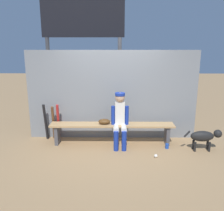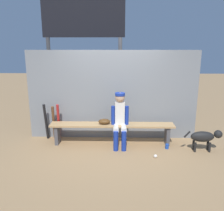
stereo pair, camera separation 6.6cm
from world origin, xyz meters
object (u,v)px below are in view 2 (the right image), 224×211
(dugout_bench, at_px, (112,128))
(baseball, at_px, (155,156))
(baseball_glove, at_px, (104,121))
(scoreboard, at_px, (86,32))
(dog, at_px, (205,137))
(bat_aluminum_red, at_px, (59,122))
(bat_wood_dark, at_px, (54,123))
(cup_on_ground, at_px, (167,146))
(bat_aluminum_black, at_px, (46,122))
(player_seated, at_px, (120,118))
(cup_on_bench, at_px, (117,121))

(dugout_bench, distance_m, baseball, 1.23)
(baseball_glove, xyz_separation_m, scoreboard, (-0.52, 1.03, 2.08))
(baseball, distance_m, dog, 1.23)
(baseball_glove, distance_m, bat_aluminum_red, 1.19)
(bat_aluminum_red, xyz_separation_m, bat_wood_dark, (-0.13, 0.01, -0.02))
(baseball, relative_size, cup_on_ground, 0.67)
(bat_aluminum_black, height_order, cup_on_ground, bat_aluminum_black)
(bat_wood_dark, distance_m, bat_aluminum_black, 0.19)
(player_seated, relative_size, bat_wood_dark, 1.42)
(bat_aluminum_red, xyz_separation_m, cup_on_ground, (2.60, -0.52, -0.40))
(bat_aluminum_black, relative_size, cup_on_bench, 8.39)
(player_seated, bearing_deg, bat_aluminum_red, 166.26)
(bat_aluminum_red, bearing_deg, bat_wood_dark, 177.03)
(player_seated, xyz_separation_m, cup_on_ground, (1.08, -0.15, -0.63))
(dugout_bench, bearing_deg, cup_on_bench, 25.46)
(bat_wood_dark, bearing_deg, bat_aluminum_red, -2.97)
(cup_on_ground, distance_m, cup_on_bench, 1.29)
(baseball_glove, height_order, scoreboard, scoreboard)
(dog, bearing_deg, baseball_glove, 171.04)
(bat_wood_dark, height_order, baseball, bat_wood_dark)
(dugout_bench, relative_size, scoreboard, 0.78)
(baseball_glove, distance_m, bat_wood_dark, 1.31)
(cup_on_ground, xyz_separation_m, dog, (0.80, -0.10, 0.28))
(bat_wood_dark, xyz_separation_m, cup_on_bench, (1.58, -0.21, 0.12))
(bat_wood_dark, distance_m, dog, 3.58)
(scoreboard, xyz_separation_m, dog, (2.76, -1.38, -2.30))
(baseball, bearing_deg, bat_aluminum_red, 156.59)
(cup_on_ground, xyz_separation_m, cup_on_bench, (-1.15, 0.31, 0.50))
(player_seated, bearing_deg, dog, -7.31)
(baseball_glove, distance_m, baseball, 1.43)
(dugout_bench, distance_m, bat_aluminum_red, 1.36)
(dugout_bench, height_order, bat_wood_dark, bat_wood_dark)
(dog, bearing_deg, cup_on_bench, 168.16)
(bat_aluminum_black, bearing_deg, baseball, -20.56)
(bat_wood_dark, relative_size, bat_aluminum_black, 0.95)
(player_seated, xyz_separation_m, bat_aluminum_red, (-1.52, 0.37, -0.23))
(bat_aluminum_red, bearing_deg, dog, -10.21)
(player_seated, relative_size, dog, 1.48)
(bat_wood_dark, bearing_deg, dog, -9.95)
(baseball, bearing_deg, cup_on_ground, 54.22)
(bat_aluminum_black, xyz_separation_m, scoreboard, (0.95, 0.78, 2.18))
(dugout_bench, height_order, cup_on_ground, dugout_bench)
(cup_on_bench, bearing_deg, dugout_bench, -154.54)
(player_seated, bearing_deg, bat_wood_dark, 167.07)
(cup_on_ground, bearing_deg, player_seated, 172.32)
(player_seated, height_order, cup_on_bench, player_seated)
(bat_aluminum_black, xyz_separation_m, cup_on_ground, (2.91, -0.50, -0.41))
(baseball, xyz_separation_m, cup_on_bench, (-0.82, 0.78, 0.52))
(dugout_bench, height_order, baseball_glove, baseball_glove)
(dog, bearing_deg, player_seated, 172.69)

